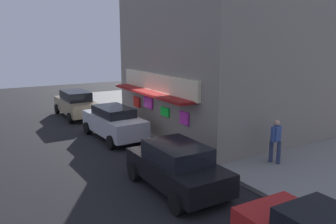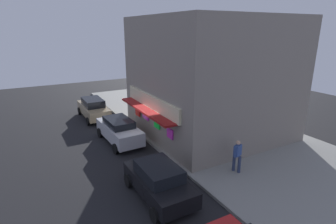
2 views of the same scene
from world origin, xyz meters
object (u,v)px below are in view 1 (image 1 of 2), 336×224
Objects in this scene: traffic_light at (180,80)px; fire_hydrant at (156,122)px; pedestrian at (276,139)px; trash_can at (149,108)px; parked_car_silver at (114,122)px; parked_car_black at (177,166)px; parked_car_tan at (76,104)px.

traffic_light is 5.98× the size of fire_hydrant.
fire_hydrant is at bearing -168.44° from pedestrian.
trash_can is 0.20× the size of parked_car_silver.
fire_hydrant is at bearing 93.86° from parked_car_silver.
parked_car_black is at bearing -23.26° from fire_hydrant.
pedestrian is (4.26, 1.72, -1.98)m from traffic_light.
trash_can is (-3.36, 1.29, 0.07)m from fire_hydrant.
trash_can is 10.45m from pedestrian.
parked_car_black is at bearing -1.05° from parked_car_tan.
traffic_light is 1.12× the size of parked_car_black.
parked_car_tan reaches higher than parked_car_black.
traffic_light is 2.63× the size of pedestrian.
traffic_light is 5.40m from parked_car_black.
pedestrian reaches higher than parked_car_black.
pedestrian is 13.52m from parked_car_tan.
parked_car_black is (4.08, -2.70, -2.29)m from traffic_light.
trash_can is (-6.18, 1.56, -2.50)m from traffic_light.
pedestrian reaches higher than parked_car_tan.
parked_car_tan is (-2.41, -4.03, 0.26)m from trash_can.
parked_car_silver is (-6.74, 0.47, 0.04)m from parked_car_black.
trash_can is 4.70m from parked_car_tan.
parked_car_tan is (-12.67, 0.23, 0.04)m from parked_car_black.
parked_car_silver reaches higher than parked_car_black.
trash_can is at bearing 132.93° from parked_car_silver.
parked_car_tan reaches higher than parked_car_silver.
parked_car_tan is at bearing -164.00° from traffic_light.
parked_car_tan is at bearing 178.95° from parked_car_black.
trash_can is 5.18m from parked_car_silver.
parked_car_black is 0.89× the size of parked_car_tan.
trash_can is 0.51× the size of pedestrian.
parked_car_tan reaches higher than fire_hydrant.
trash_can is 0.19× the size of parked_car_tan.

